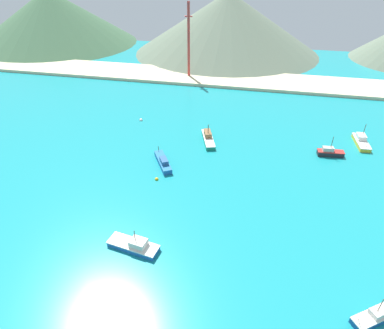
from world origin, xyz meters
TOP-DOWN VIEW (x-y plane):
  - ground at (0.00, 30.00)m, footprint 260.00×280.00m
  - fishing_boat_0 at (46.10, 51.38)m, footprint 7.18×2.86m
  - fishing_boat_2 at (5.58, 7.95)m, footprint 10.36×4.83m
  - fishing_boat_3 at (46.45, 2.12)m, footprint 7.31×5.96m
  - fishing_boat_4 at (55.84, 60.08)m, footprint 3.68×9.99m
  - fishing_boat_7 at (11.89, 52.41)m, footprint 5.95×11.41m
  - fishing_boat_8 at (2.59, 37.00)m, footprint 7.35×10.24m
  - buoy_0 at (-12.31, 61.27)m, footprint 1.06×1.06m
  - buoy_1 at (2.92, 30.19)m, footprint 0.89×0.89m
  - beach_strip at (0.00, 107.90)m, footprint 247.00×21.86m
  - hill_west at (-98.68, 152.82)m, footprint 95.47×95.47m
  - hill_central at (3.93, 154.67)m, footprint 99.37×99.37m
  - radio_tower at (-6.32, 106.82)m, footprint 3.08×2.46m

SIDE VIEW (x-z plane):
  - ground at x=0.00m, z-range -0.50..0.00m
  - buoy_1 at x=2.92m, z-range -0.29..0.60m
  - buoy_0 at x=-12.31m, z-range -0.35..0.72m
  - beach_strip at x=0.00m, z-range 0.00..1.20m
  - fishing_boat_2 at x=5.58m, z-range -1.52..3.20m
  - fishing_boat_3 at x=46.45m, z-range -1.69..3.42m
  - fishing_boat_4 at x=55.84m, z-range -2.21..4.02m
  - fishing_boat_8 at x=2.59m, z-range -0.55..2.37m
  - fishing_boat_7 at x=11.89m, z-range -1.69..3.53m
  - fishing_boat_0 at x=46.10m, z-range -1.94..3.90m
  - hill_west at x=-98.68m, z-range 0.00..29.52m
  - hill_central at x=3.93m, z-range 0.00..30.27m
  - radio_tower at x=-6.32m, z-range 0.31..31.11m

